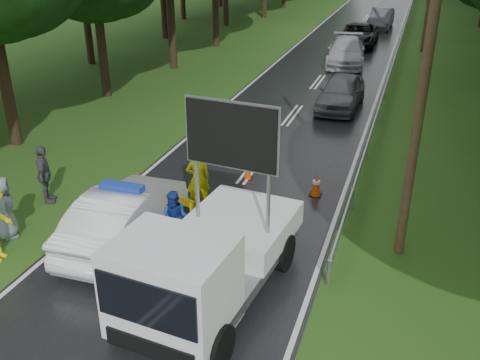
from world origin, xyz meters
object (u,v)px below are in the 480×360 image
at_px(police_sedan, 125,216).
at_px(barrier, 212,215).
at_px(queue_car_first, 341,92).
at_px(queue_car_second, 346,52).
at_px(queue_car_third, 358,35).
at_px(queue_car_fourth, 381,19).
at_px(work_truck, 205,262).
at_px(officer, 198,179).
at_px(civilian, 175,219).

relative_size(police_sedan, barrier, 2.04).
distance_m(queue_car_first, queue_car_second, 8.95).
bearing_deg(police_sedan, queue_car_second, -97.83).
xyz_separation_m(queue_car_second, queue_car_third, (-0.00, 6.00, -0.03)).
height_order(queue_car_second, queue_car_fourth, queue_car_fourth).
bearing_deg(police_sedan, work_truck, 147.21).
xyz_separation_m(work_truck, queue_car_second, (-0.44, 24.30, -0.38)).
relative_size(barrier, officer, 1.20).
distance_m(civilian, queue_car_third, 28.20).
bearing_deg(queue_car_first, queue_car_fourth, 91.83).
height_order(work_truck, queue_car_fourth, work_truck).
relative_size(work_truck, civilian, 3.62).
height_order(police_sedan, barrier, police_sedan).
bearing_deg(barrier, queue_car_fourth, 100.97).
bearing_deg(officer, police_sedan, 34.53).
height_order(officer, queue_car_fourth, officer).
height_order(police_sedan, queue_car_fourth, police_sedan).
xyz_separation_m(civilian, queue_car_second, (1.25, 22.17, 0.01)).
relative_size(queue_car_second, queue_car_fourth, 1.11).
bearing_deg(officer, queue_car_second, -124.06).
height_order(police_sedan, queue_car_first, police_sedan).
bearing_deg(police_sedan, officer, -116.83).
distance_m(barrier, queue_car_first, 12.79).
bearing_deg(queue_car_first, barrier, -95.28).
bearing_deg(police_sedan, queue_car_fourth, -96.74).
distance_m(police_sedan, queue_car_first, 14.04).
height_order(barrier, queue_car_second, queue_car_second).
bearing_deg(queue_car_third, police_sedan, -95.39).
bearing_deg(officer, barrier, 94.14).
bearing_deg(work_truck, queue_car_third, 96.81).
bearing_deg(queue_car_first, work_truck, -90.86).
bearing_deg(work_truck, queue_car_second, 97.01).
xyz_separation_m(work_truck, queue_car_fourth, (0.45, 38.11, -0.37)).
xyz_separation_m(barrier, queue_car_third, (0.44, 27.59, 0.01)).
height_order(officer, queue_car_first, officer).
relative_size(police_sedan, queue_car_first, 1.06).
bearing_deg(queue_car_second, queue_car_first, -89.18).
height_order(work_truck, queue_car_second, work_truck).
bearing_deg(queue_car_fourth, barrier, -90.39).
distance_m(barrier, queue_car_second, 21.60).
height_order(queue_car_second, queue_car_third, queue_car_second).
distance_m(officer, civilian, 2.09).
xyz_separation_m(police_sedan, barrier, (2.14, 0.86, -0.04)).
bearing_deg(queue_car_second, police_sedan, -102.46).
bearing_deg(civilian, police_sedan, -172.45).
bearing_deg(work_truck, queue_car_fourth, 95.30).
bearing_deg(barrier, queue_car_third, 102.20).
bearing_deg(police_sedan, civilian, -169.32).
bearing_deg(queue_car_third, officer, -93.40).
bearing_deg(barrier, police_sedan, -144.98).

